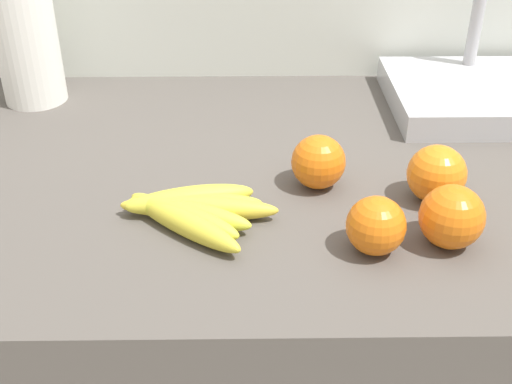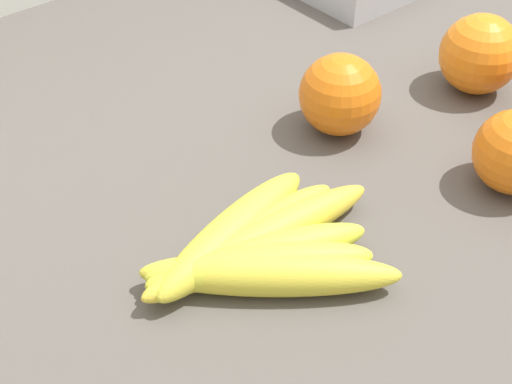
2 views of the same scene
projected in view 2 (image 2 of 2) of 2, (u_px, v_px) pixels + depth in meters
name	position (u px, v px, depth m)	size (l,w,h in m)	color
counter	(353.00, 307.00, 1.10)	(1.54, 0.74, 0.86)	#514C47
wall_back	(189.00, 75.00, 1.19)	(1.94, 0.06, 1.30)	silver
banana_bunch	(255.00, 251.00, 0.56)	(0.22, 0.17, 0.04)	gold
orange_front	(340.00, 95.00, 0.69)	(0.08, 0.08, 0.08)	orange
orange_right	(480.00, 54.00, 0.74)	(0.08, 0.08, 0.08)	orange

